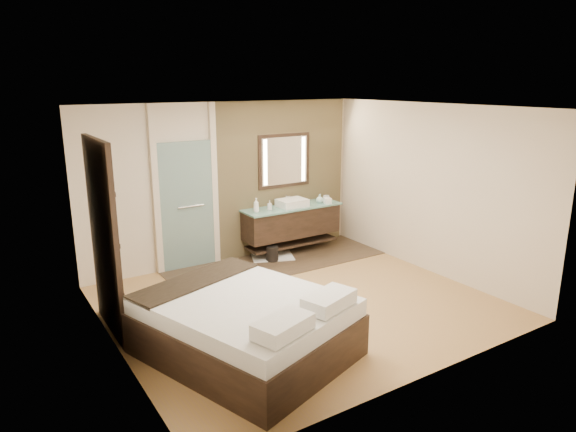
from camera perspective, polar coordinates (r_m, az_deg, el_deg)
floor at (r=7.32m, az=1.34°, el=-9.63°), size 5.00×5.00×0.00m
tile_strip at (r=8.86m, az=-1.21°, el=-5.12°), size 3.80×1.30×0.01m
stone_wall at (r=9.27m, az=-0.58°, el=4.38°), size 2.60×0.08×2.70m
vanity at (r=9.20m, az=0.39°, el=-0.62°), size 1.85×0.55×0.88m
mirror_unit at (r=9.17m, az=-0.41°, el=6.17°), size 1.06×0.04×0.96m
frosted_door at (r=8.49m, az=-11.20°, el=1.70°), size 1.10×0.12×2.70m
shoji_partition at (r=6.52m, az=-19.73°, el=-2.28°), size 0.06×1.20×2.40m
bed at (r=5.95m, az=-4.71°, el=-12.01°), size 2.35×2.63×0.84m
bath_mat at (r=9.09m, az=-1.74°, el=-4.54°), size 0.85×0.73×0.02m
waste_bin at (r=8.87m, az=-1.76°, el=-4.22°), size 0.28×0.28×0.27m
tissue_box at (r=9.35m, az=4.41°, el=1.71°), size 0.14×0.14×0.10m
soap_bottle_a at (r=8.71m, az=-3.56°, el=1.22°), size 0.11×0.11×0.24m
soap_bottle_b at (r=8.85m, az=-2.06°, el=1.19°), size 0.10×0.10×0.16m
soap_bottle_c at (r=9.38m, az=3.54°, el=1.96°), size 0.13×0.13×0.16m
cup at (r=9.60m, az=4.28°, el=2.03°), size 0.14×0.14×0.09m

